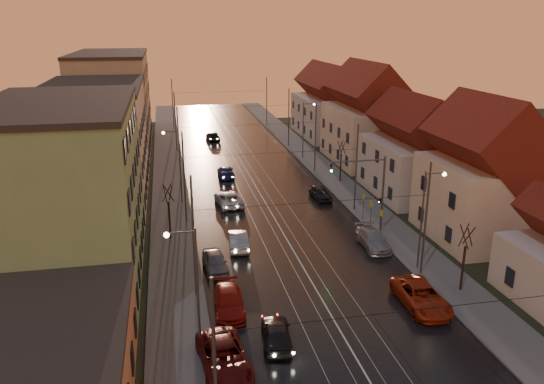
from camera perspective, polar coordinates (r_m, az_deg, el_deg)
ground at (r=32.70m, az=8.90°, el=-17.10°), size 160.00×160.00×0.00m
road at (r=68.31m, az=-2.59°, el=2.03°), size 16.00×120.00×0.04m
sidewalk_left at (r=67.56m, az=-11.00°, el=1.58°), size 4.00×120.00×0.15m
sidewalk_right at (r=70.45m, az=5.48°, el=2.50°), size 4.00×120.00×0.15m
tram_rail_0 at (r=68.01m, az=-4.42°, el=1.95°), size 0.06×120.00×0.03m
tram_rail_1 at (r=68.19m, az=-3.23°, el=2.02°), size 0.06×120.00×0.03m
tram_rail_2 at (r=68.42m, az=-1.95°, el=2.09°), size 0.06×120.00×0.03m
tram_rail_3 at (r=68.66m, az=-0.77°, el=2.16°), size 0.06×120.00×0.03m
apartment_left_1 at (r=41.50m, az=-21.32°, el=-0.39°), size 10.00×18.00×13.00m
apartment_left_2 at (r=60.77m, az=-18.34°, el=4.95°), size 10.00×20.00×12.00m
apartment_left_3 at (r=84.11m, az=-16.65°, el=9.17°), size 10.00×24.00×14.00m
house_right_1 at (r=49.99m, az=21.77°, el=1.27°), size 8.67×10.20×10.80m
house_right_2 at (r=61.06m, az=15.19°, el=3.99°), size 9.18×12.24×9.20m
house_right_3 at (r=74.24m, az=10.17°, el=7.63°), size 9.18×14.28×11.50m
house_right_4 at (r=91.12m, az=6.01°, el=9.18°), size 9.18×16.32×10.00m
catenary_pole_l_0 at (r=23.68m, az=-6.16°, el=-18.86°), size 0.16×0.16×9.00m
catenary_pole_l_1 at (r=36.81m, az=-8.42°, el=-4.91°), size 0.16×0.16×9.00m
catenary_pole_r_1 at (r=41.21m, az=16.21°, el=-2.93°), size 0.16×0.16×9.00m
catenary_pole_l_2 at (r=50.98m, az=-9.42°, el=1.52°), size 0.16×0.16×9.00m
catenary_pole_r_2 at (r=54.24m, az=9.04°, el=2.54°), size 0.16×0.16×9.00m
catenary_pole_l_3 at (r=65.52m, az=-9.98°, el=5.13°), size 0.16×0.16×9.00m
catenary_pole_r_3 at (r=68.09m, az=4.70°, el=5.82°), size 0.16×0.16×9.00m
catenary_pole_l_4 at (r=80.23m, az=-10.34°, el=7.42°), size 0.16×0.16×9.00m
catenary_pole_r_4 at (r=82.34m, az=1.81°, el=7.96°), size 0.16×0.16×9.00m
catenary_pole_l_5 at (r=98.00m, az=-10.63°, el=9.26°), size 0.16×0.16×9.00m
catenary_pole_r_5 at (r=99.74m, az=-0.58°, el=9.71°), size 0.16×0.16×9.00m
street_lamp_0 at (r=30.27m, az=-8.63°, el=-9.34°), size 1.75×0.32×8.00m
street_lamp_1 at (r=42.14m, az=16.25°, el=-1.91°), size 1.75×0.32×8.00m
street_lamp_2 at (r=56.66m, az=-10.21°, el=3.54°), size 1.75×0.32×8.00m
street_lamp_3 at (r=74.76m, az=3.60°, el=7.23°), size 1.75×0.32×8.00m
traffic_light_mast at (r=48.64m, az=10.80°, el=0.77°), size 5.30×0.32×7.20m
bare_tree_0 at (r=47.78m, az=-11.01°, el=-2.23°), size 1.09×1.09×5.11m
bare_tree_1 at (r=40.33m, az=19.93°, el=-6.87°), size 1.09×1.09×5.11m
bare_tree_2 at (r=64.44m, az=7.41°, el=3.20°), size 1.09×1.09×5.11m
driving_car_0 at (r=33.01m, az=0.48°, el=-14.98°), size 2.23×4.43×1.45m
driving_car_1 at (r=45.75m, az=-3.64°, el=-5.19°), size 1.92×4.60×1.48m
driving_car_2 at (r=56.34m, az=-4.68°, el=-0.73°), size 2.97×5.45×1.45m
driving_car_3 at (r=66.65m, az=-4.99°, el=2.19°), size 2.25×5.01×1.43m
driving_car_4 at (r=88.02m, az=-6.39°, el=6.02°), size 2.29×4.55×1.49m
parked_left_1 at (r=31.06m, az=-5.18°, el=-17.30°), size 3.06×5.76×1.54m
parked_left_2 at (r=36.41m, az=-4.67°, el=-11.68°), size 2.17×4.93×1.41m
parked_left_3 at (r=42.00m, az=-6.14°, el=-7.47°), size 1.98×4.37×1.46m
parked_right_0 at (r=38.15m, az=15.75°, el=-10.76°), size 2.71×5.69×1.57m
parked_right_1 at (r=46.72m, az=10.82°, el=-5.01°), size 2.20×5.05×1.45m
parked_right_2 at (r=58.38m, az=5.24°, el=-0.09°), size 1.95×4.26×1.42m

